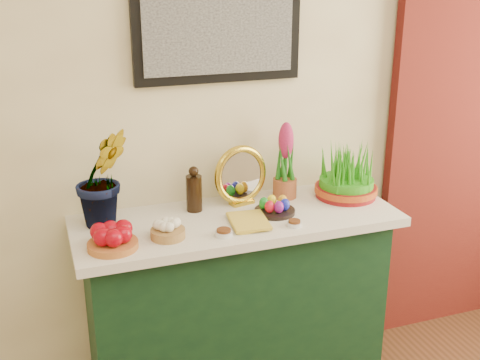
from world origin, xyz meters
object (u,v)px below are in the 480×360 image
sideboard (236,309)px  mirror (241,176)px  book (231,223)px  hyacinth_green (102,162)px  wheatgrass_sabzeh (347,175)px

sideboard → mirror: mirror is taller
book → hyacinth_green: bearing=165.4°
book → wheatgrass_sabzeh: size_ratio=0.70×
mirror → wheatgrass_sabzeh: mirror is taller
mirror → hyacinth_green: bearing=-176.5°
hyacinth_green → mirror: bearing=-7.8°
sideboard → book: 0.49m
mirror → book: (-0.13, -0.23, -0.12)m
book → mirror: bearing=67.8°
sideboard → mirror: bearing=62.7°
mirror → wheatgrass_sabzeh: 0.50m
mirror → book: mirror is taller
book → sideboard: bearing=65.5°
mirror → sideboard: bearing=-117.3°
sideboard → wheatgrass_sabzeh: bearing=4.7°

